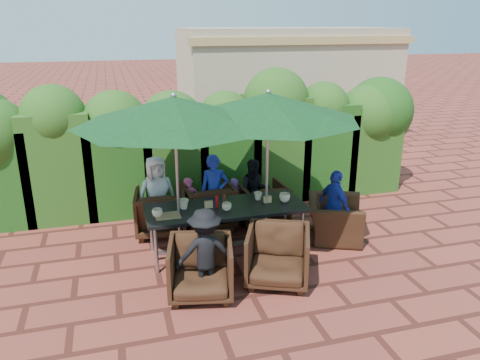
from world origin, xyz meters
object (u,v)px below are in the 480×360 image
object	(u,v)px
dining_table	(226,211)
chair_near_right	(278,253)
chair_end_right	(335,213)
umbrella_right	(268,107)
chair_near_left	(201,266)
chair_far_left	(161,210)
chair_far_mid	(208,203)
umbrella_left	(174,111)
chair_far_right	(263,202)

from	to	relation	value
dining_table	chair_near_right	xyz separation A→B (m)	(0.46, -1.02, -0.25)
chair_near_right	chair_end_right	bearing A→B (deg)	60.95
umbrella_right	chair_near_left	bearing A→B (deg)	-139.61
chair_far_left	chair_far_mid	size ratio (longest dim) A/B	0.99
chair_near_left	chair_end_right	bearing A→B (deg)	36.18
umbrella_left	umbrella_right	bearing A→B (deg)	-0.69
chair_near_left	chair_near_right	xyz separation A→B (m)	(1.05, 0.03, 0.01)
umbrella_right	chair_near_left	size ratio (longest dim) A/B	3.24
umbrella_left	chair_end_right	xyz separation A→B (m)	(2.52, 0.04, -1.79)
dining_table	umbrella_right	bearing A→B (deg)	-0.99
chair_far_mid	chair_end_right	bearing A→B (deg)	149.58
chair_far_mid	chair_near_right	bearing A→B (deg)	101.12
dining_table	chair_near_left	xyz separation A→B (m)	(-0.59, -1.05, -0.26)
chair_near_right	chair_far_left	bearing A→B (deg)	147.01
umbrella_right	chair_near_right	bearing A→B (deg)	-99.63
chair_far_mid	chair_near_right	world-z (taller)	chair_far_mid
chair_near_right	dining_table	bearing A→B (deg)	137.37
umbrella_left	chair_near_left	size ratio (longest dim) A/B	3.35
umbrella_left	chair_far_mid	size ratio (longest dim) A/B	3.27
umbrella_left	chair_far_mid	xyz separation A→B (m)	(0.64, 1.00, -1.79)
dining_table	chair_far_right	size ratio (longest dim) A/B	3.00
umbrella_right	chair_end_right	xyz separation A→B (m)	(1.19, 0.05, -1.79)
dining_table	umbrella_left	bearing A→B (deg)	179.59
umbrella_left	chair_near_left	bearing A→B (deg)	-84.20
chair_far_left	chair_far_right	size ratio (longest dim) A/B	1.06
umbrella_left	chair_far_left	distance (m)	2.04
umbrella_right	chair_near_right	world-z (taller)	umbrella_right
chair_far_right	chair_near_left	distance (m)	2.45
umbrella_left	chair_far_right	size ratio (longest dim) A/B	3.50
chair_far_right	chair_near_right	world-z (taller)	chair_near_right
chair_far_mid	chair_near_right	size ratio (longest dim) A/B	1.00
chair_end_right	chair_near_right	bearing A→B (deg)	151.04
chair_far_left	chair_near_right	distance (m)	2.39
chair_near_left	chair_near_right	size ratio (longest dim) A/B	0.98
umbrella_right	umbrella_left	bearing A→B (deg)	179.31
chair_near_right	chair_end_right	size ratio (longest dim) A/B	0.86
dining_table	chair_far_left	bearing A→B (deg)	132.17
chair_far_mid	dining_table	bearing A→B (deg)	90.13
chair_far_left	chair_far_right	bearing A→B (deg)	-174.41
chair_far_right	chair_near_left	xyz separation A→B (m)	(-1.47, -1.96, 0.02)
chair_far_right	umbrella_right	bearing A→B (deg)	71.87
umbrella_left	chair_far_right	bearing A→B (deg)	29.73
dining_table	chair_near_right	bearing A→B (deg)	-65.75
chair_far_left	chair_near_left	world-z (taller)	chair_far_left
dining_table	chair_near_left	bearing A→B (deg)	-119.44
chair_near_right	umbrella_right	bearing A→B (deg)	103.50
umbrella_right	chair_far_right	xyz separation A→B (m)	(0.25, 0.92, -1.82)
chair_far_left	umbrella_left	bearing A→B (deg)	107.52
chair_far_right	chair_end_right	size ratio (longest dim) A/B	0.81
chair_far_right	dining_table	bearing A→B (deg)	43.00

